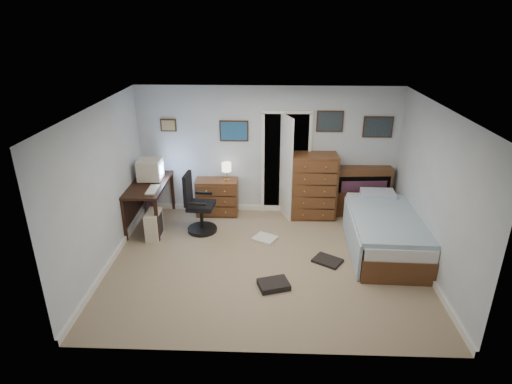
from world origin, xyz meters
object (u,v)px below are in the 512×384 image
(tall_dresser, at_px, (313,186))
(bed, at_px, (384,231))
(office_chair, at_px, (198,209))
(computer_desk, at_px, (144,192))
(low_dresser, at_px, (217,197))

(tall_dresser, bearing_deg, bed, -51.53)
(bed, bearing_deg, office_chair, 172.71)
(computer_desk, relative_size, office_chair, 1.30)
(office_chair, xyz_separation_m, bed, (3.24, -0.53, -0.09))
(low_dresser, bearing_deg, bed, -23.88)
(tall_dresser, bearing_deg, office_chair, -164.76)
(computer_desk, xyz_separation_m, tall_dresser, (3.18, 0.45, -0.00))
(tall_dresser, bearing_deg, computer_desk, -175.18)
(office_chair, height_order, bed, office_chair)
(low_dresser, distance_m, tall_dresser, 1.89)
(low_dresser, bearing_deg, office_chair, -110.47)
(computer_desk, height_order, office_chair, office_chair)
(office_chair, distance_m, tall_dresser, 2.26)
(computer_desk, bearing_deg, low_dresser, 19.14)
(tall_dresser, height_order, bed, tall_dresser)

